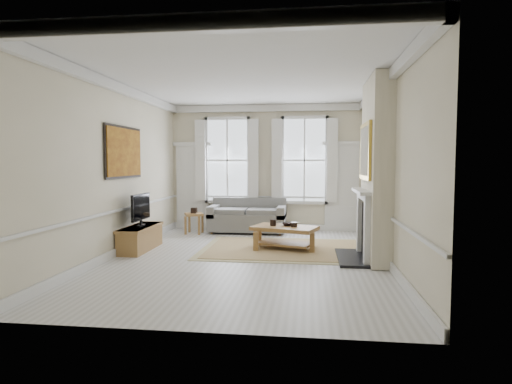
# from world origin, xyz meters

# --- Properties ---
(floor) EXTENTS (7.20, 7.20, 0.00)m
(floor) POSITION_xyz_m (0.00, 0.00, 0.00)
(floor) COLOR #B7B5AD
(floor) RESTS_ON ground
(ceiling) EXTENTS (7.20, 7.20, 0.00)m
(ceiling) POSITION_xyz_m (0.00, 0.00, 3.40)
(ceiling) COLOR white
(ceiling) RESTS_ON back_wall
(back_wall) EXTENTS (5.20, 0.00, 5.20)m
(back_wall) POSITION_xyz_m (0.00, 3.60, 1.70)
(back_wall) COLOR beige
(back_wall) RESTS_ON floor
(left_wall) EXTENTS (0.00, 7.20, 7.20)m
(left_wall) POSITION_xyz_m (-2.60, 0.00, 1.70)
(left_wall) COLOR beige
(left_wall) RESTS_ON floor
(right_wall) EXTENTS (0.00, 7.20, 7.20)m
(right_wall) POSITION_xyz_m (2.60, 0.00, 1.70)
(right_wall) COLOR beige
(right_wall) RESTS_ON floor
(window_left) EXTENTS (1.26, 0.20, 2.20)m
(window_left) POSITION_xyz_m (-1.05, 3.55, 1.90)
(window_left) COLOR #B2BCC6
(window_left) RESTS_ON back_wall
(window_right) EXTENTS (1.26, 0.20, 2.20)m
(window_right) POSITION_xyz_m (1.05, 3.55, 1.90)
(window_right) COLOR #B2BCC6
(window_right) RESTS_ON back_wall
(door_left) EXTENTS (0.90, 0.08, 2.30)m
(door_left) POSITION_xyz_m (-2.05, 3.56, 1.15)
(door_left) COLOR silver
(door_left) RESTS_ON floor
(door_right) EXTENTS (0.90, 0.08, 2.30)m
(door_right) POSITION_xyz_m (2.05, 3.56, 1.15)
(door_right) COLOR silver
(door_right) RESTS_ON floor
(painting) EXTENTS (0.05, 1.66, 1.06)m
(painting) POSITION_xyz_m (-2.56, 0.30, 2.05)
(painting) COLOR #B37B1E
(painting) RESTS_ON left_wall
(chimney_breast) EXTENTS (0.35, 1.70, 3.38)m
(chimney_breast) POSITION_xyz_m (2.43, 0.20, 1.70)
(chimney_breast) COLOR beige
(chimney_breast) RESTS_ON floor
(hearth) EXTENTS (0.55, 1.50, 0.05)m
(hearth) POSITION_xyz_m (2.00, 0.20, 0.03)
(hearth) COLOR black
(hearth) RESTS_ON floor
(fireplace) EXTENTS (0.21, 1.45, 1.33)m
(fireplace) POSITION_xyz_m (2.20, 0.20, 0.73)
(fireplace) COLOR silver
(fireplace) RESTS_ON floor
(mirror) EXTENTS (0.06, 1.26, 1.06)m
(mirror) POSITION_xyz_m (2.21, 0.20, 2.05)
(mirror) COLOR gold
(mirror) RESTS_ON chimney_breast
(sofa) EXTENTS (2.00, 0.97, 0.89)m
(sofa) POSITION_xyz_m (-0.42, 3.11, 0.37)
(sofa) COLOR #5A5A58
(sofa) RESTS_ON floor
(side_table) EXTENTS (0.57, 0.57, 0.53)m
(side_table) POSITION_xyz_m (-1.77, 2.68, 0.42)
(side_table) COLOR brown
(side_table) RESTS_ON floor
(rug) EXTENTS (3.50, 2.60, 0.02)m
(rug) POSITION_xyz_m (0.67, 0.95, 0.01)
(rug) COLOR #9D7951
(rug) RESTS_ON floor
(coffee_table) EXTENTS (1.49, 1.14, 0.49)m
(coffee_table) POSITION_xyz_m (0.67, 0.95, 0.41)
(coffee_table) COLOR brown
(coffee_table) RESTS_ON rug
(ceramic_pot_a) EXTENTS (0.14, 0.14, 0.14)m
(ceramic_pot_a) POSITION_xyz_m (0.42, 1.00, 0.56)
(ceramic_pot_a) COLOR black
(ceramic_pot_a) RESTS_ON coffee_table
(ceramic_pot_b) EXTENTS (0.14, 0.14, 0.10)m
(ceramic_pot_b) POSITION_xyz_m (0.87, 0.90, 0.54)
(ceramic_pot_b) COLOR black
(ceramic_pot_b) RESTS_ON coffee_table
(bowl) EXTENTS (0.29, 0.29, 0.06)m
(bowl) POSITION_xyz_m (0.72, 1.05, 0.52)
(bowl) COLOR black
(bowl) RESTS_ON coffee_table
(tv_stand) EXTENTS (0.46, 1.42, 0.51)m
(tv_stand) POSITION_xyz_m (-2.34, 0.52, 0.25)
(tv_stand) COLOR brown
(tv_stand) RESTS_ON floor
(tv) EXTENTS (0.08, 0.90, 0.68)m
(tv) POSITION_xyz_m (-2.32, 0.52, 0.90)
(tv) COLOR black
(tv) RESTS_ON tv_stand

